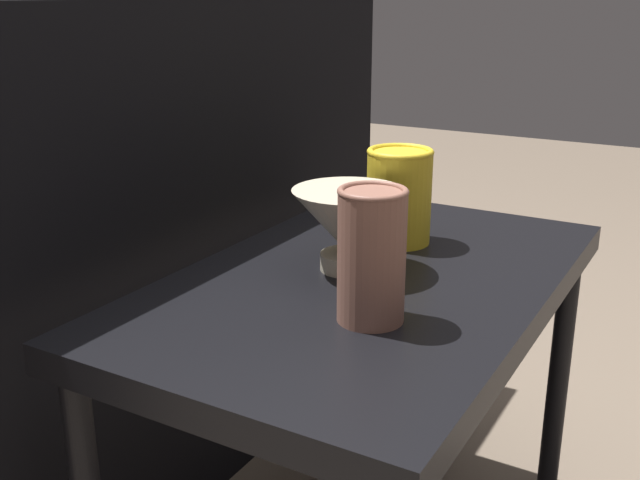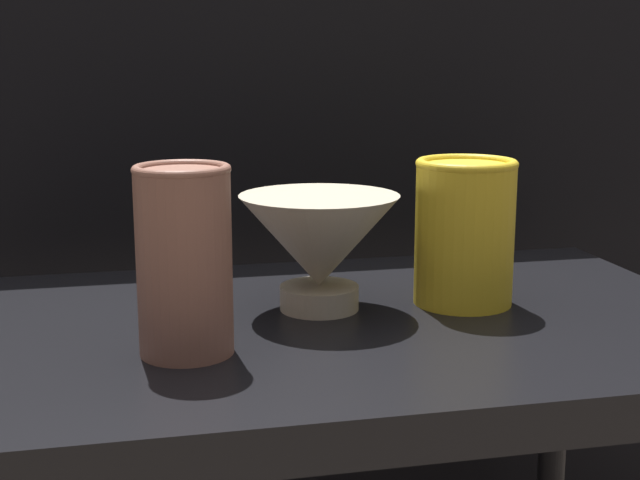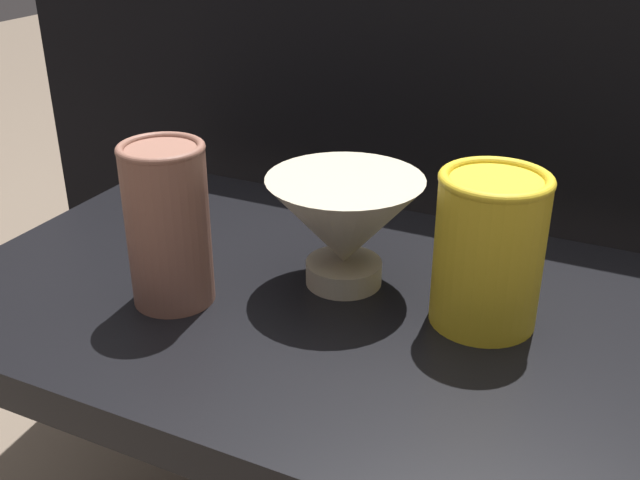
% 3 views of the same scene
% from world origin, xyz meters
% --- Properties ---
extents(table, '(0.79, 0.48, 0.52)m').
position_xyz_m(table, '(0.00, 0.00, 0.47)').
color(table, black).
rests_on(table, ground_plane).
extents(couch_backdrop, '(1.37, 0.50, 0.89)m').
position_xyz_m(couch_backdrop, '(0.00, 0.59, 0.44)').
color(couch_backdrop, black).
rests_on(couch_backdrop, ground_plane).
extents(bowl, '(0.16, 0.16, 0.12)m').
position_xyz_m(bowl, '(-0.00, 0.03, 0.59)').
color(bowl, '#B2A88E').
rests_on(bowl, table).
extents(vase_textured_left, '(0.08, 0.08, 0.16)m').
position_xyz_m(vase_textured_left, '(-0.14, -0.07, 0.61)').
color(vase_textured_left, brown).
rests_on(vase_textured_left, table).
extents(vase_colorful_right, '(0.10, 0.10, 0.15)m').
position_xyz_m(vase_colorful_right, '(0.15, 0.02, 0.60)').
color(vase_colorful_right, gold).
rests_on(vase_colorful_right, table).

